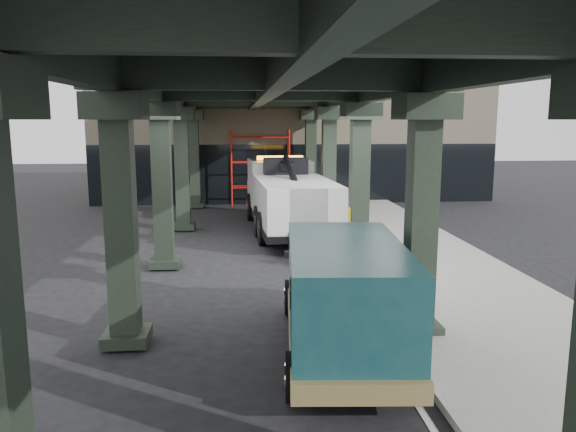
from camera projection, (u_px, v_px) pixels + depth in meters
name	position (u px, v px, depth m)	size (l,w,h in m)	color
ground	(280.00, 284.00, 15.57)	(90.00, 90.00, 0.00)	black
sidewalk	(416.00, 260.00, 17.91)	(5.00, 40.00, 0.15)	gray
lane_stripe	(329.00, 264.00, 17.68)	(0.12, 38.00, 0.01)	silver
viaduct	(262.00, 87.00, 16.58)	(7.40, 32.00, 6.40)	black
building	(289.00, 128.00, 34.70)	(22.00, 10.00, 8.00)	#C6B793
scaffolding	(260.00, 166.00, 29.59)	(3.08, 0.88, 4.00)	red
tow_truck	(287.00, 194.00, 22.83)	(3.27, 9.58, 3.09)	black
towed_van	(344.00, 294.00, 10.67)	(2.62, 5.75, 2.27)	#123B40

